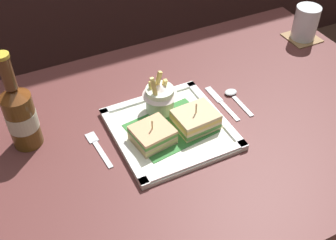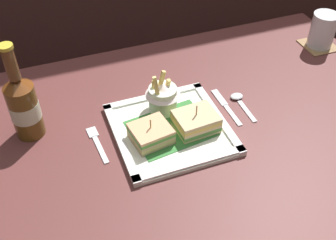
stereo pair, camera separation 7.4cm
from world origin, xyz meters
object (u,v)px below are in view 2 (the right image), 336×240
object	(u,v)px
sandwich_half_left	(151,134)
fork	(97,142)
water_glass	(322,32)
sandwich_half_right	(196,122)
beer_bottle	(23,105)
fries_cup	(163,95)
spoon	(239,100)
dining_table	(166,162)
square_plate	(170,129)
knife	(225,105)

from	to	relation	value
sandwich_half_left	fork	size ratio (longest dim) A/B	0.76
sandwich_half_left	water_glass	distance (m)	0.68
sandwich_half_right	beer_bottle	xyz separation A→B (m)	(-0.38, 0.14, 0.06)
fries_cup	spoon	size ratio (longest dim) A/B	0.98
sandwich_half_right	beer_bottle	world-z (taller)	beer_bottle
dining_table	sandwich_half_right	world-z (taller)	sandwich_half_right
sandwich_half_right	water_glass	distance (m)	0.57
fries_cup	dining_table	bearing A→B (deg)	-104.61
dining_table	sandwich_half_right	bearing A→B (deg)	-15.39
square_plate	sandwich_half_right	bearing A→B (deg)	-21.30
water_glass	spoon	xyz separation A→B (m)	(-0.37, -0.16, -0.05)
spoon	water_glass	bearing A→B (deg)	23.30
sandwich_half_right	knife	world-z (taller)	sandwich_half_right
water_glass	fork	xyz separation A→B (m)	(-0.76, -0.18, -0.05)
knife	spoon	size ratio (longest dim) A/B	1.30
sandwich_half_left	beer_bottle	distance (m)	0.31
knife	water_glass	bearing A→B (deg)	21.51
square_plate	spoon	xyz separation A→B (m)	(0.21, 0.04, -0.00)
sandwich_half_right	fries_cup	bearing A→B (deg)	118.94
water_glass	spoon	world-z (taller)	water_glass
fork	knife	bearing A→B (deg)	2.49
square_plate	sandwich_half_left	world-z (taller)	sandwich_half_left
dining_table	sandwich_half_left	bearing A→B (deg)	-156.14
square_plate	knife	bearing A→B (deg)	12.65
water_glass	fork	bearing A→B (deg)	-166.95
square_plate	knife	size ratio (longest dim) A/B	1.77
knife	spoon	bearing A→B (deg)	4.82
sandwich_half_right	knife	xyz separation A→B (m)	(0.11, 0.06, -0.03)
beer_bottle	fork	size ratio (longest dim) A/B	1.91
dining_table	beer_bottle	size ratio (longest dim) A/B	5.32
square_plate	sandwich_half_left	size ratio (longest dim) A/B	2.73
water_glass	knife	bearing A→B (deg)	-158.49
square_plate	beer_bottle	bearing A→B (deg)	160.37
sandwich_half_right	fork	size ratio (longest dim) A/B	0.80
knife	fork	bearing A→B (deg)	-177.51
beer_bottle	dining_table	bearing A→B (deg)	-20.88
spoon	fork	bearing A→B (deg)	-177.26
water_glass	spoon	distance (m)	0.40
dining_table	knife	size ratio (longest dim) A/B	8.61
fries_cup	beer_bottle	distance (m)	0.33
square_plate	water_glass	world-z (taller)	water_glass
dining_table	fries_cup	distance (m)	0.18
sandwich_half_left	spoon	distance (m)	0.28
dining_table	fork	distance (m)	0.20
square_plate	dining_table	bearing A→B (deg)	-167.77
sandwich_half_left	fork	distance (m)	0.13
fork	beer_bottle	bearing A→B (deg)	147.19
dining_table	spoon	distance (m)	0.26
dining_table	beer_bottle	distance (m)	0.39
beer_bottle	fork	bearing A→B (deg)	-32.81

